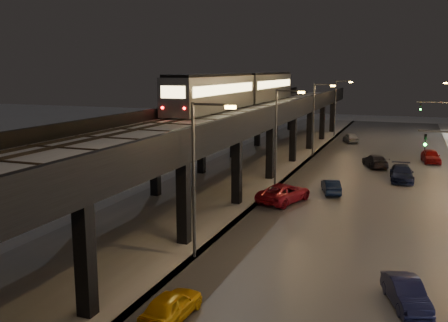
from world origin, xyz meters
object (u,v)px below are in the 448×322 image
(car_onc_red, at_px, (431,157))
(car_taxi, at_px, (171,307))
(subway_train, at_px, (243,89))
(car_mid_silver, at_px, (284,194))
(car_far_white, at_px, (351,138))
(car_mid_dark, at_px, (375,161))
(car_onc_silver, at_px, (406,294))
(car_near_white, at_px, (331,187))
(car_onc_white, at_px, (402,174))

(car_onc_red, bearing_deg, car_taxi, -112.91)
(subway_train, distance_m, car_taxi, 40.83)
(car_mid_silver, distance_m, car_onc_red, 25.85)
(car_far_white, bearing_deg, car_mid_dark, 84.81)
(car_mid_dark, bearing_deg, subway_train, -20.49)
(car_taxi, bearing_deg, car_onc_silver, -149.93)
(car_near_white, distance_m, car_far_white, 32.11)
(car_near_white, xyz_separation_m, car_mid_silver, (-3.14, -4.29, 0.14))
(subway_train, bearing_deg, car_onc_red, 12.88)
(car_onc_white, distance_m, car_onc_red, 11.73)
(car_mid_dark, bearing_deg, car_onc_white, 95.17)
(car_near_white, distance_m, car_onc_red, 20.62)
(subway_train, xyz_separation_m, car_mid_dark, (15.62, -0.19, -7.75))
(car_mid_silver, distance_m, car_onc_white, 14.63)
(car_mid_silver, bearing_deg, car_onc_white, -109.66)
(car_far_white, height_order, car_onc_white, car_onc_white)
(car_onc_white, xyz_separation_m, car_onc_red, (2.93, 11.36, 0.01))
(car_onc_silver, bearing_deg, car_near_white, 89.25)
(car_mid_dark, bearing_deg, car_near_white, 58.77)
(car_far_white, distance_m, car_onc_silver, 52.84)
(car_taxi, height_order, car_near_white, car_taxi)
(car_mid_dark, distance_m, car_onc_white, 6.90)
(car_taxi, bearing_deg, car_near_white, -94.15)
(car_taxi, xyz_separation_m, car_far_white, (0.97, 57.06, 0.07))
(car_mid_silver, bearing_deg, car_taxi, 107.75)
(car_onc_white, bearing_deg, car_mid_dark, 110.93)
(car_far_white, bearing_deg, car_onc_red, 108.85)
(car_near_white, xyz_separation_m, car_onc_red, (8.60, 18.73, 0.14))
(car_mid_dark, distance_m, car_onc_red, 7.76)
(car_near_white, distance_m, car_mid_dark, 13.91)
(car_mid_dark, xyz_separation_m, car_onc_white, (2.91, -6.26, 0.05))
(car_far_white, distance_m, car_onc_white, 25.84)
(car_mid_silver, relative_size, car_onc_red, 1.22)
(car_mid_silver, relative_size, car_onc_white, 1.05)
(car_onc_silver, bearing_deg, car_far_white, 80.64)
(car_mid_dark, bearing_deg, car_taxi, 61.72)
(subway_train, height_order, car_onc_silver, subway_train)
(subway_train, xyz_separation_m, car_onc_silver, (19.36, -33.93, -7.82))
(car_near_white, distance_m, car_onc_white, 9.31)
(car_near_white, bearing_deg, car_onc_white, -144.60)
(car_near_white, relative_size, car_onc_white, 0.72)
(car_mid_dark, bearing_deg, car_onc_silver, 76.53)
(car_near_white, height_order, car_onc_white, car_onc_white)
(subway_train, relative_size, car_mid_silver, 6.82)
(subway_train, distance_m, car_onc_white, 21.07)
(car_taxi, xyz_separation_m, car_onc_white, (8.69, 32.40, 0.12))
(car_taxi, xyz_separation_m, car_mid_dark, (5.77, 38.66, 0.06))
(car_near_white, xyz_separation_m, car_mid_dark, (2.76, 13.64, 0.08))
(car_taxi, relative_size, car_onc_white, 0.72)
(car_mid_silver, bearing_deg, car_near_white, -108.79)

